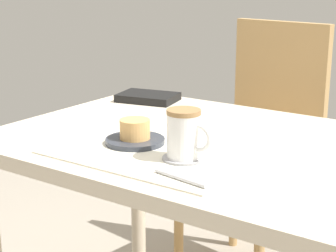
{
  "coord_description": "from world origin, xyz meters",
  "views": [
    {
      "loc": [
        0.68,
        -1.14,
        1.13
      ],
      "look_at": [
        -0.04,
        -0.1,
        0.78
      ],
      "focal_mm": 60.0,
      "sensor_mm": 36.0,
      "label": 1
    }
  ],
  "objects_px": {
    "pastry": "(135,129)",
    "coffee_mug": "(185,134)",
    "small_book": "(148,97)",
    "wooden_chair": "(261,141)",
    "dining_table": "(203,174)",
    "pastry_plate": "(135,141)"
  },
  "relations": [
    {
      "from": "pastry",
      "to": "coffee_mug",
      "type": "height_order",
      "value": "coffee_mug"
    },
    {
      "from": "coffee_mug",
      "to": "small_book",
      "type": "relative_size",
      "value": 0.59
    },
    {
      "from": "wooden_chair",
      "to": "small_book",
      "type": "relative_size",
      "value": 5.3
    },
    {
      "from": "wooden_chair",
      "to": "pastry",
      "type": "distance_m",
      "value": 0.86
    },
    {
      "from": "small_book",
      "to": "wooden_chair",
      "type": "bearing_deg",
      "value": 53.9
    },
    {
      "from": "dining_table",
      "to": "wooden_chair",
      "type": "xyz_separation_m",
      "value": [
        -0.16,
        0.69,
        -0.12
      ]
    },
    {
      "from": "dining_table",
      "to": "small_book",
      "type": "relative_size",
      "value": 5.62
    },
    {
      "from": "pastry_plate",
      "to": "pastry",
      "type": "distance_m",
      "value": 0.03
    },
    {
      "from": "pastry",
      "to": "coffee_mug",
      "type": "relative_size",
      "value": 0.67
    },
    {
      "from": "pastry_plate",
      "to": "coffee_mug",
      "type": "relative_size",
      "value": 1.33
    },
    {
      "from": "wooden_chair",
      "to": "small_book",
      "type": "distance_m",
      "value": 0.52
    },
    {
      "from": "pastry_plate",
      "to": "pastry",
      "type": "relative_size",
      "value": 1.97
    },
    {
      "from": "dining_table",
      "to": "pastry_plate",
      "type": "distance_m",
      "value": 0.2
    },
    {
      "from": "pastry",
      "to": "coffee_mug",
      "type": "bearing_deg",
      "value": -11.67
    },
    {
      "from": "pastry_plate",
      "to": "small_book",
      "type": "xyz_separation_m",
      "value": [
        -0.25,
        0.39,
        0.0
      ]
    },
    {
      "from": "coffee_mug",
      "to": "wooden_chair",
      "type": "bearing_deg",
      "value": 104.34
    },
    {
      "from": "wooden_chair",
      "to": "dining_table",
      "type": "bearing_deg",
      "value": 110.95
    },
    {
      "from": "wooden_chair",
      "to": "pastry",
      "type": "xyz_separation_m",
      "value": [
        0.06,
        -0.83,
        0.25
      ]
    },
    {
      "from": "pastry_plate",
      "to": "wooden_chair",
      "type": "bearing_deg",
      "value": 93.98
    },
    {
      "from": "coffee_mug",
      "to": "pastry",
      "type": "bearing_deg",
      "value": 168.33
    },
    {
      "from": "wooden_chair",
      "to": "pastry_plate",
      "type": "relative_size",
      "value": 6.72
    },
    {
      "from": "dining_table",
      "to": "small_book",
      "type": "bearing_deg",
      "value": 144.66
    }
  ]
}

